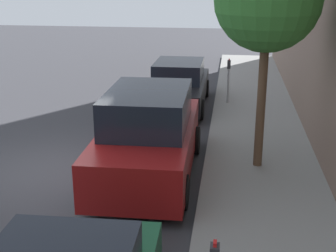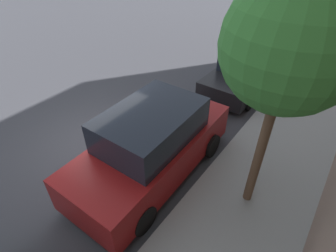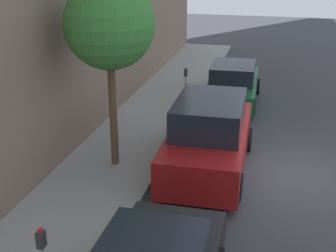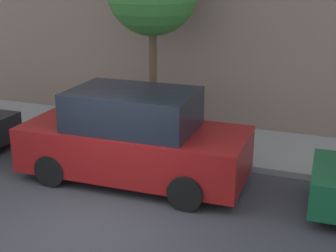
% 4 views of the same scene
% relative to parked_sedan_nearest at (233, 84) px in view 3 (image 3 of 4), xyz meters
% --- Properties ---
extents(ground_plane, '(60.00, 60.00, 0.00)m').
position_rel_parked_sedan_nearest_xyz_m(ground_plane, '(-2.29, 5.76, -0.73)').
color(ground_plane, '#38383D').
extents(sidewalk, '(2.67, 32.00, 0.15)m').
position_rel_parked_sedan_nearest_xyz_m(sidewalk, '(2.54, 5.76, -0.65)').
color(sidewalk, gray).
rests_on(sidewalk, ground_plane).
extents(parked_sedan_nearest, '(1.93, 4.55, 1.54)m').
position_rel_parked_sedan_nearest_xyz_m(parked_sedan_nearest, '(0.00, 0.00, 0.00)').
color(parked_sedan_nearest, '#14512D').
rests_on(parked_sedan_nearest, ground_plane).
extents(parked_suv_second, '(2.08, 4.84, 1.98)m').
position_rel_parked_sedan_nearest_xyz_m(parked_suv_second, '(-0.02, 5.89, 0.21)').
color(parked_suv_second, maroon).
rests_on(parked_suv_second, ground_plane).
extents(parking_meter_near, '(0.11, 0.15, 1.35)m').
position_rel_parked_sedan_nearest_xyz_m(parking_meter_near, '(1.66, 0.87, 0.26)').
color(parking_meter_near, '#ADADB2').
rests_on(parking_meter_near, sidewalk).
extents(street_tree, '(2.26, 2.26, 4.88)m').
position_rel_parked_sedan_nearest_xyz_m(street_tree, '(2.44, 6.45, 3.15)').
color(street_tree, brown).
rests_on(street_tree, sidewalk).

